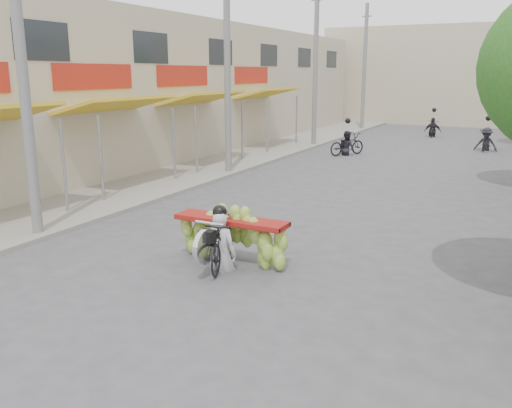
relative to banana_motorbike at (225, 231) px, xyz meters
The scene contains 12 objects.
ground 3.38m from the banana_motorbike, 80.91° to the right, with size 120.00×120.00×0.00m, color #504F54.
sidewalk_left 13.43m from the banana_motorbike, 118.89° to the left, with size 4.00×60.00×0.12m, color gray.
shophouse_row_left 15.86m from the banana_motorbike, 136.92° to the left, with size 9.77×40.00×6.00m.
far_building 34.86m from the banana_motorbike, 89.14° to the left, with size 20.00×6.00×7.00m, color #B8AE92.
utility_pole_near 5.90m from the banana_motorbike, behind, with size 0.60×0.24×8.00m.
utility_pole_mid 10.54m from the banana_motorbike, 119.17° to the left, with size 0.60×0.24×8.00m.
utility_pole_far 18.69m from the banana_motorbike, 105.38° to the left, with size 0.60×0.24×8.00m.
utility_pole_back 27.38m from the banana_motorbike, 100.34° to the left, with size 0.60×0.24×8.00m.
banana_motorbike is the anchor object (origin of this frame).
bg_motorbike_a 15.55m from the banana_motorbike, 98.69° to the left, with size 1.53×1.89×1.95m.
bg_motorbike_b 20.05m from the banana_motorbike, 80.56° to the left, with size 1.09×1.94×1.95m.
bg_motorbike_c 24.84m from the banana_motorbike, 90.05° to the left, with size 1.01×1.65×1.95m.
Camera 1 is at (4.56, -5.52, 3.73)m, focal length 38.00 mm.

